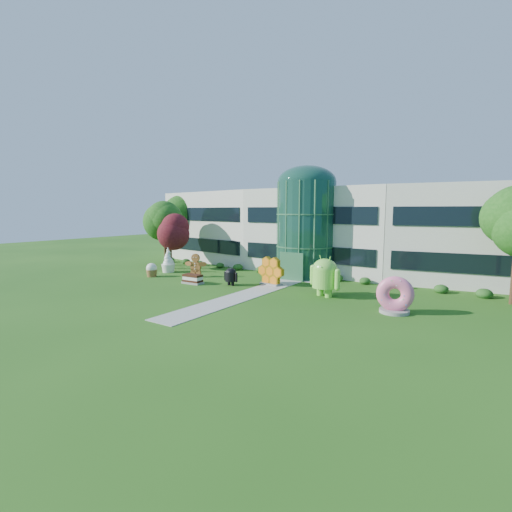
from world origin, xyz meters
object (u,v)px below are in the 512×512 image
Objects in this scene: android_black at (231,275)px; donut at (395,294)px; gingerbread at (196,265)px; android_green at (325,274)px.

donut is at bearing 0.89° from android_black.
donut is 20.71m from gingerbread.
donut is at bearing -23.85° from gingerbread.
donut reaches higher than android_black.
gingerbread is (-20.57, 2.40, -0.04)m from donut.
gingerbread is (-5.67, 1.34, 0.28)m from android_black.
android_green is at bearing -19.44° from gingerbread.
donut is (5.93, -1.83, -0.53)m from android_green.
android_green reaches higher than donut.
donut is (14.90, -1.06, 0.33)m from android_black.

